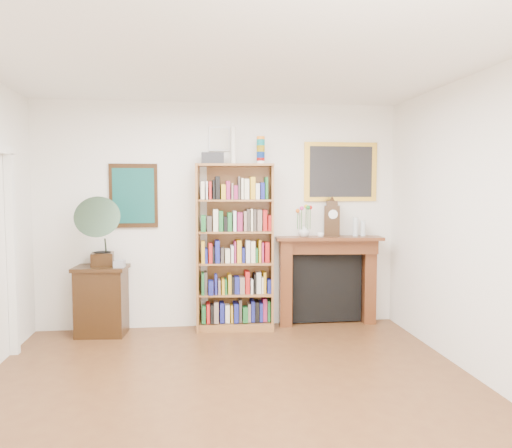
% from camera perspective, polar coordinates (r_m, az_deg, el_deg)
% --- Properties ---
extents(room, '(4.51, 5.01, 2.81)m').
position_cam_1_polar(room, '(3.78, -2.23, -1.25)').
color(room, '#56301A').
rests_on(room, ground).
extents(teal_poster, '(0.58, 0.04, 0.78)m').
position_cam_1_polar(teal_poster, '(6.27, -13.82, 3.15)').
color(teal_poster, black).
rests_on(teal_poster, back_wall).
extents(small_picture, '(0.26, 0.04, 0.30)m').
position_cam_1_polar(small_picture, '(6.26, -4.21, 9.68)').
color(small_picture, white).
rests_on(small_picture, back_wall).
extents(gilt_painting, '(0.95, 0.04, 0.75)m').
position_cam_1_polar(gilt_painting, '(6.50, 9.65, 5.90)').
color(gilt_painting, gold).
rests_on(gilt_painting, back_wall).
extents(bookshelf, '(0.97, 0.43, 2.34)m').
position_cam_1_polar(bookshelf, '(6.11, -2.36, -1.55)').
color(bookshelf, brown).
rests_on(bookshelf, floor).
extents(side_cabinet, '(0.64, 0.49, 0.82)m').
position_cam_1_polar(side_cabinet, '(6.26, -17.23, -8.36)').
color(side_cabinet, black).
rests_on(side_cabinet, floor).
extents(fireplace, '(1.36, 0.44, 1.13)m').
position_cam_1_polar(fireplace, '(6.47, 8.17, -5.51)').
color(fireplace, '#4E2412').
rests_on(fireplace, floor).
extents(gramophone, '(0.55, 0.67, 0.83)m').
position_cam_1_polar(gramophone, '(6.04, -17.45, -0.38)').
color(gramophone, black).
rests_on(gramophone, side_cabinet).
extents(cd_stack, '(0.13, 0.13, 0.08)m').
position_cam_1_polar(cd_stack, '(6.03, -15.34, -4.42)').
color(cd_stack, '#BBB9C6').
rests_on(cd_stack, side_cabinet).
extents(mantel_clock, '(0.21, 0.15, 0.45)m').
position_cam_1_polar(mantel_clock, '(6.39, 8.66, 0.54)').
color(mantel_clock, black).
rests_on(mantel_clock, fireplace).
extents(flower_vase, '(0.18, 0.18, 0.15)m').
position_cam_1_polar(flower_vase, '(6.28, 5.49, -0.79)').
color(flower_vase, silver).
rests_on(flower_vase, fireplace).
extents(teacup, '(0.10, 0.10, 0.06)m').
position_cam_1_polar(teacup, '(6.26, 7.36, -1.23)').
color(teacup, white).
rests_on(teacup, fireplace).
extents(bottle_left, '(0.07, 0.07, 0.24)m').
position_cam_1_polar(bottle_left, '(6.47, 11.30, -0.31)').
color(bottle_left, silver).
rests_on(bottle_left, fireplace).
extents(bottle_right, '(0.06, 0.06, 0.20)m').
position_cam_1_polar(bottle_right, '(6.50, 12.14, -0.48)').
color(bottle_right, silver).
rests_on(bottle_right, fireplace).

